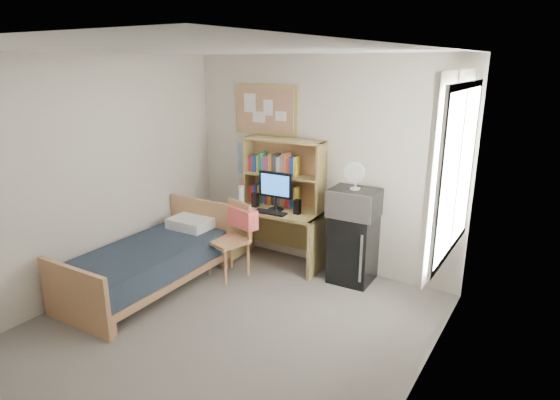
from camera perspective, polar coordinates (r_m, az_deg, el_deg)
The scene contains 25 objects.
floor at distance 4.66m, azimuth -8.02°, elevation -16.45°, with size 3.60×4.20×0.02m, color slate.
ceiling at distance 3.91m, azimuth -9.62°, elevation 17.58°, with size 3.60×4.20×0.02m, color white.
wall_back at distance 5.79m, azimuth 4.87°, elevation 4.40°, with size 3.60×0.04×2.60m, color beige.
wall_left at distance 5.41m, azimuth -23.41°, elevation 2.21°, with size 0.04×4.20×2.60m, color beige.
wall_right at distance 3.28m, azimuth 16.06°, elevation -5.89°, with size 0.04×4.20×2.60m, color beige.
window_unit at distance 4.32m, azimuth 20.28°, elevation 3.30°, with size 0.10×1.40×1.70m, color white.
curtain_left at distance 3.95m, azimuth 18.60°, elevation 2.27°, with size 0.04×0.55×1.70m, color silver.
curtain_right at distance 4.71m, azimuth 20.98°, elevation 4.26°, with size 0.04×0.55×1.70m, color silver.
bulletin_board at distance 6.08m, azimuth -1.72°, elevation 10.94°, with size 0.94×0.03×0.64m, color tan.
poster_wave at distance 6.36m, azimuth -4.05°, elevation 5.06°, with size 0.30×0.01×0.42m, color #2A66A8.
poster_japan at distance 6.47m, azimuth -3.97°, elevation 0.98°, with size 0.28×0.01×0.36m, color #F2392A.
desk at distance 5.99m, azimuth -0.23°, elevation -4.44°, with size 1.17×0.59×0.73m, color tan.
desk_chair at distance 5.65m, azimuth -6.37°, elevation -4.90°, with size 0.46×0.46×0.91m, color tan.
mini_fridge at distance 5.59m, azimuth 8.90°, elevation -5.80°, with size 0.48×0.48×0.81m, color black.
bed at distance 5.58m, azimuth -15.81°, elevation -8.03°, with size 0.93×1.85×0.51m, color black.
hutch at distance 5.88m, azimuth 0.47°, elevation 3.30°, with size 1.06×0.27×0.86m, color tan.
monitor at distance 5.76m, azimuth -0.53°, elevation 0.99°, with size 0.44×0.03×0.47m, color black.
keyboard at distance 5.70m, azimuth -1.21°, elevation -1.53°, with size 0.42×0.13×0.02m, color black.
speaker_left at distance 5.94m, azimuth -3.05°, elevation 0.01°, with size 0.07×0.07×0.18m, color black.
speaker_right at distance 5.66m, azimuth 2.12°, elevation -0.85°, with size 0.07×0.07×0.18m, color black.
water_bottle at distance 5.99m, azimuth -4.72°, elevation 0.52°, with size 0.08×0.08×0.26m, color white.
hoodie at distance 5.68m, azimuth -4.82°, elevation -2.06°, with size 0.50×0.15×0.24m, color #FD6560.
microwave at distance 5.39m, azimuth 9.08°, elevation -0.32°, with size 0.54×0.41×0.31m, color silver.
desk_fan at distance 5.31m, azimuth 9.23°, elevation 2.79°, with size 0.23×0.23×0.29m, color white.
pillow at distance 5.95m, azimuth -10.88°, elevation -2.80°, with size 0.52×0.36×0.12m, color white.
Camera 1 is at (2.58, -2.94, 2.52)m, focal length 30.00 mm.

